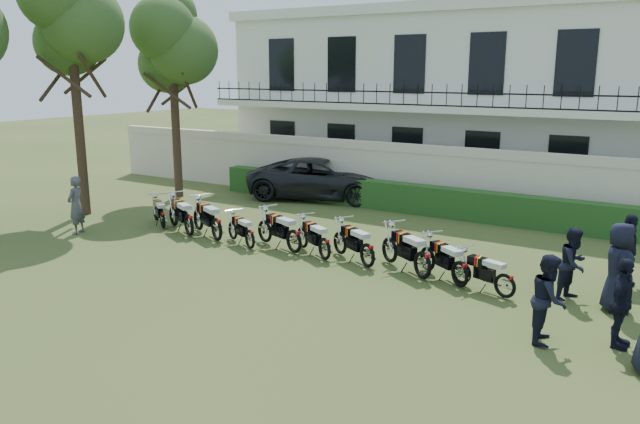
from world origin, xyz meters
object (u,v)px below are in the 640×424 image
(officer_1, at_px, (549,299))
(officer_3, at_px, (619,267))
(motorcycle_6, at_px, (367,249))
(suv, at_px, (322,179))
(officer_5, at_px, (628,251))
(officer_2, at_px, (622,303))
(motorcycle_1, at_px, (189,220))
(motorcycle_4, at_px, (294,236))
(motorcycle_9, at_px, (505,280))
(motorcycle_3, at_px, (250,235))
(motorcycle_2, at_px, (217,224))
(motorcycle_5, at_px, (325,243))
(motorcycle_7, at_px, (423,258))
(inspector, at_px, (76,205))
(tree_west_mid, at_px, (70,13))
(tree_west_near, at_px, (172,42))
(motorcycle_0, at_px, (163,216))
(officer_4, at_px, (574,264))
(motorcycle_8, at_px, (460,268))

(officer_1, xyz_separation_m, officer_3, (0.87, 2.33, 0.11))
(motorcycle_6, relative_size, suv, 0.31)
(officer_5, bearing_deg, officer_2, -170.60)
(motorcycle_1, distance_m, motorcycle_4, 3.67)
(motorcycle_9, bearing_deg, motorcycle_4, 105.10)
(motorcycle_3, bearing_deg, suv, 42.32)
(motorcycle_3, relative_size, officer_3, 0.84)
(motorcycle_2, height_order, motorcycle_9, motorcycle_2)
(motorcycle_1, xyz_separation_m, motorcycle_5, (4.69, 0.10, -0.06))
(motorcycle_7, relative_size, inspector, 1.04)
(motorcycle_2, xyz_separation_m, officer_5, (10.54, 2.04, 0.32))
(inspector, height_order, officer_5, inspector)
(tree_west_mid, xyz_separation_m, inspector, (1.96, -1.85, -5.79))
(motorcycle_3, xyz_separation_m, motorcycle_9, (7.09, -0.09, 0.01))
(tree_west_near, bearing_deg, motorcycle_2, -37.13)
(motorcycle_2, bearing_deg, officer_2, -72.03)
(motorcycle_5, bearing_deg, motorcycle_1, 121.06)
(officer_5, bearing_deg, motorcycle_0, 102.70)
(motorcycle_7, bearing_deg, officer_4, -48.85)
(motorcycle_0, xyz_separation_m, inspector, (-1.82, -1.76, 0.45))
(officer_2, height_order, officer_5, officer_5)
(tree_west_mid, distance_m, tree_west_near, 4.11)
(officer_1, distance_m, officer_5, 4.14)
(inspector, bearing_deg, officer_3, 76.61)
(motorcycle_5, bearing_deg, officer_1, -79.12)
(officer_4, bearing_deg, motorcycle_9, 141.12)
(motorcycle_1, relative_size, motorcycle_5, 1.15)
(motorcycle_7, bearing_deg, officer_1, -89.81)
(inspector, xyz_separation_m, officer_1, (13.93, -0.48, -0.05))
(officer_1, xyz_separation_m, officer_5, (0.86, 4.05, 0.03))
(motorcycle_7, distance_m, officer_2, 4.72)
(motorcycle_2, xyz_separation_m, inspector, (-4.24, -1.53, 0.35))
(tree_west_near, distance_m, inspector, 7.84)
(motorcycle_2, height_order, inspector, inspector)
(motorcycle_4, relative_size, motorcycle_8, 1.20)
(inspector, xyz_separation_m, officer_5, (14.78, 3.57, -0.03))
(motorcycle_7, height_order, officer_2, officer_2)
(motorcycle_5, relative_size, suv, 0.30)
(motorcycle_6, bearing_deg, motorcycle_0, 117.98)
(motorcycle_7, xyz_separation_m, officer_1, (3.29, -2.02, 0.30))
(motorcycle_4, relative_size, officer_2, 1.19)
(motorcycle_4, height_order, motorcycle_8, motorcycle_4)
(motorcycle_5, relative_size, officer_2, 1.01)
(officer_5, bearing_deg, officer_3, -174.83)
(motorcycle_7, relative_size, officer_1, 1.11)
(motorcycle_6, relative_size, officer_4, 1.10)
(motorcycle_7, bearing_deg, officer_5, -32.15)
(officer_1, relative_size, officer_4, 1.04)
(motorcycle_4, bearing_deg, motorcycle_9, -74.89)
(motorcycle_4, height_order, motorcycle_6, motorcycle_4)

